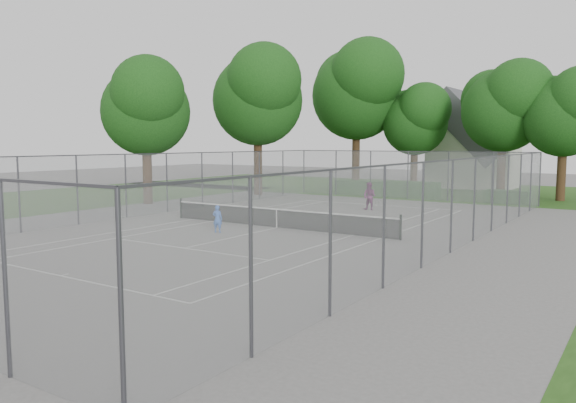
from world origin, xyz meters
The scene contains 18 objects.
ground centered at (0.00, 0.00, 0.00)m, with size 120.00×120.00×0.00m, color slate.
grass_far centered at (0.00, 26.00, 0.00)m, with size 60.00×20.00×0.00m, color #244B15.
grass_left centered at (-22.00, 0.00, 0.00)m, with size 16.00×40.00×0.00m, color #244B15.
court_markings centered at (0.00, 0.00, 0.01)m, with size 11.03×23.83×0.01m.
tennis_net centered at (0.00, 0.00, 0.51)m, with size 12.87×0.10×1.10m.
perimeter_fence centered at (0.00, 0.00, 1.81)m, with size 18.08×34.08×3.52m.
tree_far_left centered at (-7.22, 23.06, 8.97)m, with size 9.07×8.29×13.05m.
tree_far_midleft centered at (-2.18, 24.11, 6.27)m, with size 6.35×5.80×9.13m.
tree_far_midright centered at (5.43, 22.44, 7.03)m, with size 7.12×6.50×10.24m.
tree_far_right centered at (9.72, 21.58, 6.42)m, with size 6.50×5.94×9.35m.
tree_side_back centered at (-11.06, 13.49, 8.00)m, with size 8.09×7.39×11.63m.
tree_side_front centered at (-13.41, 4.08, 6.69)m, with size 6.78×6.19×9.74m.
hedge_left centered at (-4.07, 18.00, 0.56)m, with size 4.48×1.34×1.12m, color #214F19.
hedge_mid centered at (0.09, 17.92, 0.61)m, with size 3.91×1.12×1.23m, color #214F19.
hedge_right centered at (6.81, 18.10, 0.43)m, with size 2.89×1.06×0.87m, color #214F19.
house centered at (1.06, 30.44, 3.67)m, with size 7.33×5.68×9.12m.
girl_player centered at (-1.48, -2.67, 0.63)m, with size 0.46×0.30×1.27m, color blue.
woman_player centered at (0.69, 9.02, 0.86)m, with size 0.83×0.65×1.71m, color #642153.
Camera 1 is at (15.36, -22.25, 4.13)m, focal length 35.00 mm.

